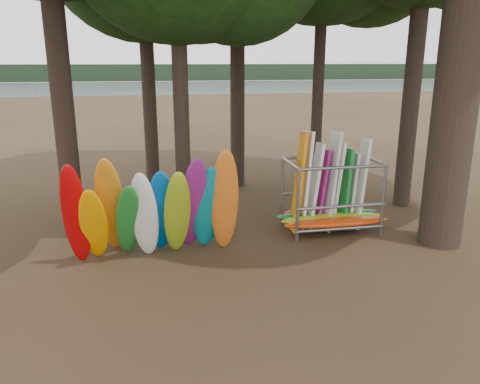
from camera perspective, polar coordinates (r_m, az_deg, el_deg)
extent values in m
plane|color=#47331E|center=(11.73, 3.98, -8.42)|extent=(120.00, 120.00, 0.00)
plane|color=gray|center=(70.53, -9.12, 11.62)|extent=(160.00, 160.00, 0.00)
cube|color=black|center=(120.38, -10.24, 14.14)|extent=(160.00, 4.00, 4.00)
cylinder|color=black|center=(13.37, -21.75, 19.25)|extent=(0.57, 0.57, 11.72)
cylinder|color=black|center=(16.27, -11.28, 16.22)|extent=(0.46, 0.46, 10.03)
cylinder|color=black|center=(18.19, -0.33, 21.83)|extent=(0.55, 0.55, 13.46)
cylinder|color=black|center=(17.72, 9.77, 18.15)|extent=(0.42, 0.42, 11.22)
cylinder|color=black|center=(13.47, -7.39, 15.98)|extent=(0.44, 0.44, 9.76)
cylinder|color=black|center=(16.49, 20.93, 18.85)|extent=(0.55, 0.55, 11.94)
ellipsoid|color=#B40406|center=(11.50, -19.41, -2.74)|extent=(0.61, 1.10, 2.73)
ellipsoid|color=#FF9900|center=(11.53, -17.37, -3.91)|extent=(0.71, 1.59, 2.25)
ellipsoid|color=orange|center=(11.65, -15.47, -1.84)|extent=(0.70, 2.02, 2.94)
ellipsoid|color=#1D792B|center=(11.60, -13.46, -3.49)|extent=(0.80, 1.66, 2.26)
ellipsoid|color=silver|center=(11.48, -11.56, -2.90)|extent=(0.79, 1.29, 2.49)
ellipsoid|color=#0456AE|center=(11.67, -9.65, -2.47)|extent=(0.71, 1.51, 2.50)
ellipsoid|color=#8BA51B|center=(11.50, -7.67, -2.63)|extent=(0.73, 1.55, 2.54)
ellipsoid|color=#8C1F80|center=(11.59, -5.81, -1.62)|extent=(0.83, 1.91, 2.83)
ellipsoid|color=#0A7C8C|center=(11.75, -3.93, -2.05)|extent=(0.85, 1.51, 2.55)
ellipsoid|color=orange|center=(11.54, -1.89, -1.19)|extent=(0.81, 1.45, 2.98)
ellipsoid|color=#C4370A|center=(13.41, 11.75, -3.64)|extent=(3.10, 0.55, 0.24)
ellipsoid|color=#A6B418|center=(13.73, 11.15, -3.15)|extent=(3.07, 0.55, 0.24)
ellipsoid|color=#186C28|center=(14.06, 10.58, -2.67)|extent=(3.13, 0.55, 0.24)
ellipsoid|color=#B60D1A|center=(14.31, 10.17, -2.32)|extent=(2.61, 0.55, 0.24)
cube|color=orange|center=(13.40, 7.16, 1.11)|extent=(0.43, 0.78, 2.91)
cube|color=white|center=(13.61, 7.90, 1.29)|extent=(0.38, 0.80, 2.90)
cube|color=silver|center=(13.61, 8.99, 0.54)|extent=(0.48, 0.76, 2.57)
cube|color=#921868|center=(13.81, 9.75, 0.29)|extent=(0.43, 0.76, 2.36)
cube|color=silver|center=(13.67, 10.97, 1.24)|extent=(0.48, 0.83, 2.90)
cube|color=white|center=(13.99, 11.51, 0.80)|extent=(0.43, 0.77, 2.55)
cube|color=#1B7D30|center=(13.97, 12.60, 0.36)|extent=(0.31, 0.76, 2.39)
cube|color=silver|center=(14.21, 13.24, 0.25)|extent=(0.36, 0.77, 2.24)
cube|color=white|center=(14.09, 14.47, 0.97)|extent=(0.42, 0.77, 2.68)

